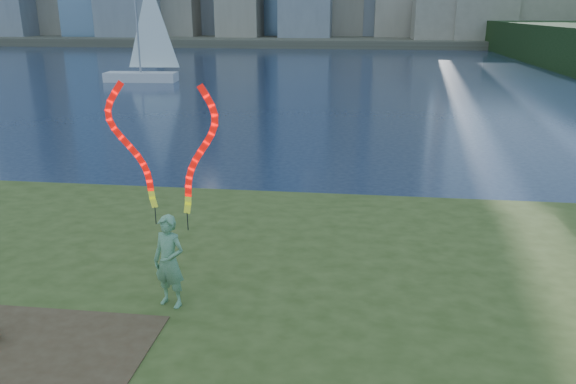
# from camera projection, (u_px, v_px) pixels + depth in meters

# --- Properties ---
(ground) EXTENTS (320.00, 320.00, 0.00)m
(ground) POSITION_uv_depth(u_px,v_px,m) (232.00, 310.00, 10.70)
(ground) COLOR #18253D
(ground) RESTS_ON ground
(grassy_knoll) EXTENTS (20.00, 18.00, 0.80)m
(grassy_knoll) POSITION_uv_depth(u_px,v_px,m) (197.00, 368.00, 8.43)
(grassy_knoll) COLOR #374619
(grassy_knoll) RESTS_ON ground
(dirt_patch) EXTENTS (3.20, 3.00, 0.02)m
(dirt_patch) POSITION_uv_depth(u_px,v_px,m) (22.00, 366.00, 7.70)
(dirt_patch) COLOR #47331E
(dirt_patch) RESTS_ON grassy_knoll
(far_shore) EXTENTS (320.00, 40.00, 1.20)m
(far_shore) POSITION_uv_depth(u_px,v_px,m) (349.00, 38.00, 100.14)
(far_shore) COLOR #4A4536
(far_shore) RESTS_ON ground
(woman_with_ribbons) EXTENTS (1.93, 0.68, 3.96)m
(woman_with_ribbons) POSITION_uv_depth(u_px,v_px,m) (168.00, 224.00, 8.91)
(woman_with_ribbons) COLOR #237C35
(woman_with_ribbons) RESTS_ON grassy_knoll
(sailboat) EXTENTS (6.03, 2.19, 9.07)m
(sailboat) POSITION_uv_depth(u_px,v_px,m) (144.00, 62.00, 44.33)
(sailboat) COLOR silver
(sailboat) RESTS_ON ground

